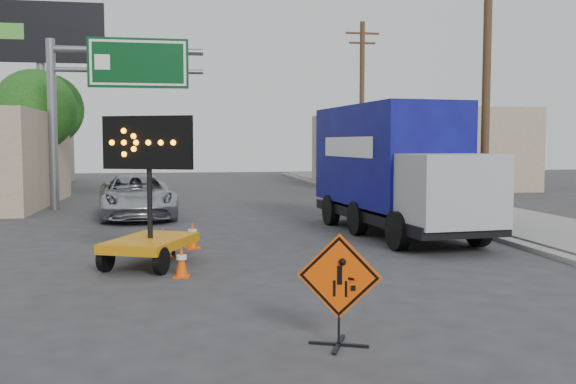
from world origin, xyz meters
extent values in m
plane|color=#2D2D30|center=(0.00, 0.00, 0.00)|extent=(100.00, 100.00, 0.00)
cube|color=gray|center=(7.20, 15.00, 0.06)|extent=(0.40, 60.00, 0.12)
cube|color=gray|center=(9.50, 15.00, 0.07)|extent=(4.00, 60.00, 0.15)
cube|color=tan|center=(13.00, 30.00, 2.30)|extent=(10.00, 14.00, 4.60)
cylinder|color=slate|center=(-6.50, 18.00, 3.40)|extent=(0.36, 0.36, 6.80)
cylinder|color=slate|center=(-3.50, 18.00, 6.40)|extent=(6.00, 0.28, 0.28)
cylinder|color=slate|center=(-3.50, 18.00, 5.60)|extent=(6.00, 0.20, 0.20)
cube|color=#043914|center=(-3.10, 17.88, 5.90)|extent=(4.00, 0.10, 2.00)
cube|color=silver|center=(-3.10, 17.81, 5.90)|extent=(3.80, 0.01, 1.80)
cylinder|color=slate|center=(-8.50, 26.00, 4.50)|extent=(0.44, 0.44, 9.00)
cube|color=silver|center=(-8.30, 25.85, 8.30)|extent=(6.00, 0.25, 3.00)
cube|color=black|center=(-8.30, 25.70, 8.30)|extent=(6.10, 0.04, 3.10)
cylinder|color=#4D3421|center=(8.00, 10.00, 4.50)|extent=(0.26, 0.26, 9.00)
cylinder|color=#4D3421|center=(8.00, 24.00, 4.50)|extent=(0.26, 0.26, 9.00)
cube|color=#4D3421|center=(8.00, 24.00, 8.40)|extent=(1.80, 0.10, 0.10)
cube|color=#4D3421|center=(8.00, 24.00, 7.90)|extent=(1.40, 0.10, 0.10)
cylinder|color=#4D3421|center=(-8.00, 22.00, 1.62)|extent=(0.28, 0.28, 3.25)
sphere|color=#1A4313|center=(-8.00, 22.00, 4.18)|extent=(3.71, 3.71, 3.71)
cylinder|color=#4D3421|center=(-9.00, 30.00, 1.79)|extent=(0.28, 0.28, 3.58)
sphere|color=#1A4313|center=(-9.00, 30.00, 4.61)|extent=(4.10, 4.10, 4.10)
cube|color=black|center=(0.58, -0.83, 0.02)|extent=(0.76, 0.36, 0.04)
cube|color=black|center=(0.58, -0.83, 0.02)|extent=(0.36, 0.76, 0.04)
cylinder|color=black|center=(0.58, -0.83, 0.31)|extent=(0.03, 0.03, 0.62)
cube|color=#ED4A05|center=(0.58, -0.83, 0.94)|extent=(1.05, 0.46, 1.13)
cube|color=black|center=(0.58, -0.83, 0.94)|extent=(0.98, 0.41, 1.06)
cube|color=#C3790A|center=(-2.14, 5.22, 0.52)|extent=(2.17, 2.65, 0.21)
cylinder|color=black|center=(-2.14, 5.22, 1.83)|extent=(0.11, 0.11, 2.52)
cube|color=black|center=(-2.14, 5.22, 2.69)|extent=(1.94, 0.92, 1.15)
imported|color=#ABAEB3|center=(-3.05, 14.63, 0.77)|extent=(3.18, 5.81, 1.54)
cube|color=black|center=(4.75, 8.95, 0.59)|extent=(3.14, 8.09, 0.30)
cube|color=#0B0753|center=(4.75, 9.74, 2.32)|extent=(3.06, 6.33, 2.96)
cube|color=#9EA0A5|center=(4.75, 5.79, 1.53)|extent=(2.43, 1.99, 1.78)
cube|color=#ED4A05|center=(-1.47, 3.94, 0.01)|extent=(0.36, 0.36, 0.03)
cone|color=#ED4A05|center=(-1.47, 3.94, 0.33)|extent=(0.25, 0.25, 0.61)
cylinder|color=silver|center=(-1.47, 3.94, 0.40)|extent=(0.21, 0.21, 0.09)
cube|color=#ED4A05|center=(-1.88, 6.16, 0.02)|extent=(0.47, 0.47, 0.03)
cone|color=#ED4A05|center=(-1.88, 6.16, 0.38)|extent=(0.28, 0.28, 0.69)
cylinder|color=silver|center=(-1.88, 6.16, 0.46)|extent=(0.23, 0.23, 0.10)
cube|color=#ED4A05|center=(-1.19, 7.42, 0.01)|extent=(0.43, 0.43, 0.03)
cone|color=#ED4A05|center=(-1.19, 7.42, 0.36)|extent=(0.28, 0.28, 0.67)
cylinder|color=silver|center=(-1.19, 7.42, 0.44)|extent=(0.23, 0.23, 0.10)
camera|label=1|loc=(-1.46, -8.93, 2.69)|focal=40.00mm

